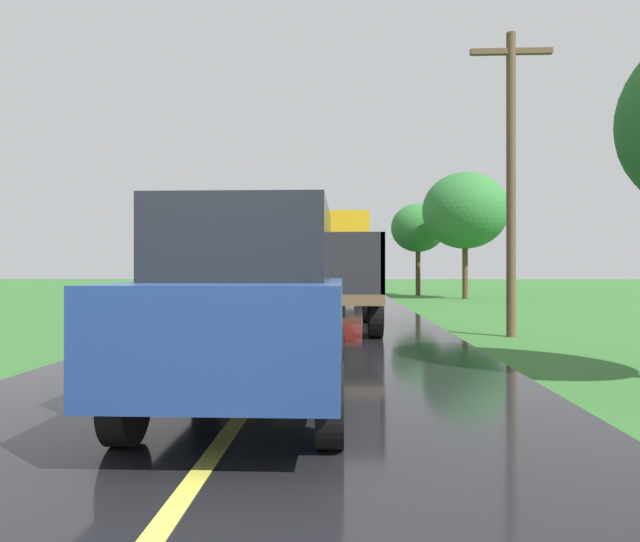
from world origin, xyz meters
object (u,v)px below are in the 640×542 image
Objects in this scene: utility_pole_roadside at (511,173)px; following_car at (253,304)px; banana_truck_near at (327,268)px; banana_truck_far at (336,270)px; roadside_tree_near_left at (465,211)px; roadside_tree_far_left at (418,228)px.

utility_pole_roadside is 1.58× the size of following_car.
banana_truck_near and banana_truck_far have the same top height.
roadside_tree_near_left is (6.56, 15.62, 3.01)m from banana_truck_near.
roadside_tree_far_left reaches higher than banana_truck_far.
banana_truck_far is at bearing 88.82° from following_car.
utility_pole_roadside is 8.51m from following_car.
banana_truck_near is 0.91× the size of roadside_tree_near_left.
following_car is (-4.42, -6.86, -2.41)m from utility_pole_roadside.
following_car is at bearing -122.78° from utility_pole_roadside.
roadside_tree_near_left is 25.11m from following_car.
roadside_tree_near_left is at bearing 81.32° from utility_pole_roadside.
banana_truck_near is at bearing -90.08° from banana_truck_far.
roadside_tree_far_left is 28.66m from following_car.
roadside_tree_far_left is at bearing 87.95° from utility_pole_roadside.
utility_pole_roadside reaches higher than following_car.
banana_truck_near is 0.90× the size of utility_pole_roadside.
roadside_tree_far_left is at bearing 46.97° from banana_truck_far.
utility_pole_roadside is at bearing -19.22° from banana_truck_near.
banana_truck_near is at bearing -112.79° from roadside_tree_near_left.
banana_truck_near is 17.21m from roadside_tree_near_left.
roadside_tree_far_left is at bearing 76.58° from banana_truck_near.
roadside_tree_near_left is at bearing 67.21° from banana_truck_near.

